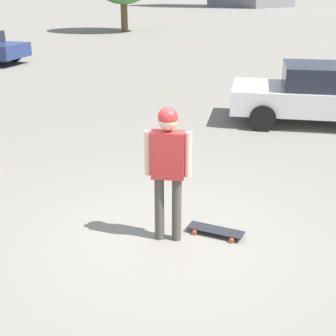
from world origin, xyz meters
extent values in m
plane|color=gray|center=(0.00, 0.00, 0.00)|extent=(220.00, 220.00, 0.00)
cylinder|color=#4C4742|center=(-0.08, 0.08, 0.44)|extent=(0.12, 0.12, 0.89)
cylinder|color=#4C4742|center=(0.08, -0.08, 0.44)|extent=(0.12, 0.12, 0.89)
cube|color=#B22D2D|center=(0.00, 0.00, 1.19)|extent=(0.43, 0.44, 0.61)
cylinder|color=beige|center=(-0.17, 0.18, 1.21)|extent=(0.09, 0.09, 0.58)
cylinder|color=beige|center=(0.17, -0.18, 1.21)|extent=(0.09, 0.09, 0.58)
sphere|color=beige|center=(0.00, 0.00, 1.64)|extent=(0.24, 0.24, 0.24)
sphere|color=red|center=(0.00, 0.00, 1.68)|extent=(0.25, 0.25, 0.25)
cube|color=#232328|center=(0.57, -0.33, 0.07)|extent=(0.54, 0.79, 0.01)
cylinder|color=#D14C33|center=(0.34, -0.15, 0.03)|extent=(0.06, 0.07, 0.07)
cylinder|color=#D14C33|center=(0.56, -0.04, 0.03)|extent=(0.06, 0.07, 0.07)
cylinder|color=#D14C33|center=(0.57, -0.62, 0.03)|extent=(0.06, 0.07, 0.07)
cylinder|color=#D14C33|center=(0.79, -0.51, 0.03)|extent=(0.06, 0.07, 0.07)
cube|color=silver|center=(6.41, 2.09, 0.59)|extent=(4.04, 4.31, 0.57)
cube|color=#1E232D|center=(6.47, 2.01, 1.15)|extent=(2.47, 2.49, 0.54)
cylinder|color=black|center=(4.88, 2.44, 0.30)|extent=(0.54, 0.60, 0.61)
cylinder|color=black|center=(6.34, 3.66, 0.30)|extent=(0.54, 0.60, 0.61)
cylinder|color=black|center=(4.72, 16.36, 0.31)|extent=(0.51, 0.63, 0.62)
cylinder|color=brown|center=(16.63, 24.97, 1.35)|extent=(0.48, 0.48, 2.71)
camera|label=1|loc=(-3.51, -4.23, 3.17)|focal=50.00mm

